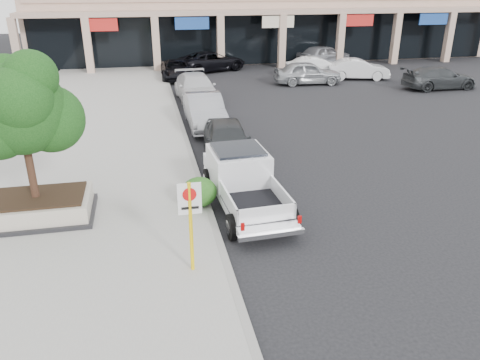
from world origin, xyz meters
name	(u,v)px	position (x,y,z in m)	size (l,w,h in m)	color
ground	(279,248)	(0.00, 0.00, 0.00)	(120.00, 120.00, 0.00)	black
sidewalk	(87,177)	(-5.50, 6.00, 0.07)	(8.00, 52.00, 0.15)	gray
curb	(195,169)	(-1.55, 6.00, 0.07)	(0.20, 52.00, 0.15)	gray
strip_mall	(262,2)	(8.00, 33.93, 4.75)	(40.55, 12.43, 9.50)	tan
planter	(38,207)	(-6.56, 2.94, 0.48)	(3.20, 2.20, 0.68)	black
planter_tree	(26,108)	(-6.43, 3.10, 3.41)	(2.90, 2.55, 4.00)	black
no_parking_sign	(190,215)	(-2.40, -0.72, 1.63)	(0.55, 0.09, 2.30)	yellow
hedge	(199,192)	(-1.80, 2.71, 0.62)	(1.10, 0.99, 0.94)	#184914
pickup_truck	(246,183)	(-0.35, 2.58, 0.84)	(1.97, 5.32, 1.68)	white
curb_car_a	(227,140)	(-0.10, 7.21, 0.75)	(1.76, 4.38, 1.49)	#282A2C
curb_car_b	(205,111)	(-0.39, 11.66, 0.79)	(1.67, 4.79, 1.58)	gray
curb_car_c	(196,88)	(-0.18, 17.00, 0.77)	(2.16, 5.30, 1.54)	silver
curb_car_d	(177,70)	(-0.74, 24.06, 0.67)	(2.22, 4.82, 1.34)	black
lot_car_a	(307,73)	(7.89, 20.34, 0.78)	(1.84, 4.57, 1.56)	#999CA1
lot_car_b	(317,67)	(9.39, 22.54, 0.74)	(1.56, 4.46, 1.47)	silver
lot_car_c	(439,78)	(15.87, 17.14, 0.72)	(2.01, 4.93, 1.43)	#2B2E30
lot_car_d	(212,61)	(2.21, 26.69, 0.76)	(2.52, 5.47, 1.52)	black
lot_car_e	(324,55)	(11.84, 27.51, 0.84)	(1.98, 4.93, 1.68)	gray
lot_car_f	(358,69)	(12.03, 21.27, 0.72)	(1.53, 4.38, 1.44)	silver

